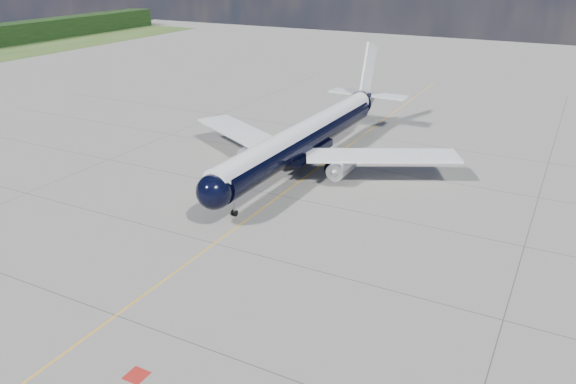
% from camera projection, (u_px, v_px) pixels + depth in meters
% --- Properties ---
extents(ground, '(320.00, 320.00, 0.00)m').
position_uv_depth(ground, '(297.00, 183.00, 77.41)').
color(ground, gray).
rests_on(ground, ground).
extents(taxiway_centerline, '(0.16, 160.00, 0.01)m').
position_uv_depth(taxiway_centerline, '(280.00, 196.00, 73.33)').
color(taxiway_centerline, '#FFB30D').
rests_on(taxiway_centerline, ground).
extents(red_marking, '(1.60, 1.60, 0.01)m').
position_uv_depth(red_marking, '(137.00, 375.00, 41.87)').
color(red_marking, maroon).
rests_on(red_marking, ground).
extents(main_airliner, '(43.86, 53.28, 15.42)m').
position_uv_depth(main_airliner, '(308.00, 136.00, 81.49)').
color(main_airliner, black).
rests_on(main_airliner, ground).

